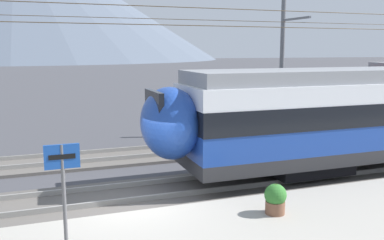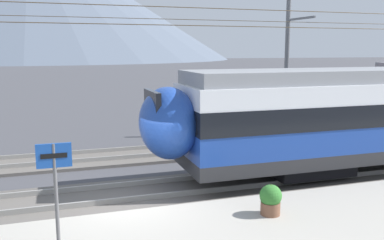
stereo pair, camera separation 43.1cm
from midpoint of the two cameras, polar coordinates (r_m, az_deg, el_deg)
The scene contains 6 objects.
ground_plane at distance 12.14m, azimuth -7.31°, elevation -12.44°, with size 400.00×400.00×0.00m, color #424247.
track_near at distance 13.31m, azimuth -8.38°, elevation -10.14°, with size 120.00×3.00×0.28m.
track_far at distance 18.01m, azimuth -11.05°, elevation -4.99°, with size 120.00×3.00×0.28m.
catenary_mast_far_side at distance 22.67m, azimuth 13.50°, elevation 8.01°, with size 48.47×2.49×7.62m.
platform_sign at distance 9.03m, azimuth -16.79°, elevation -6.81°, with size 0.70×0.08×2.26m.
potted_plant_by_shelter at distance 11.02m, azimuth 11.73°, elevation -10.41°, with size 0.57×0.57×0.78m.
Camera 2 is at (-1.81, -11.16, 4.52)m, focal length 39.35 mm.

